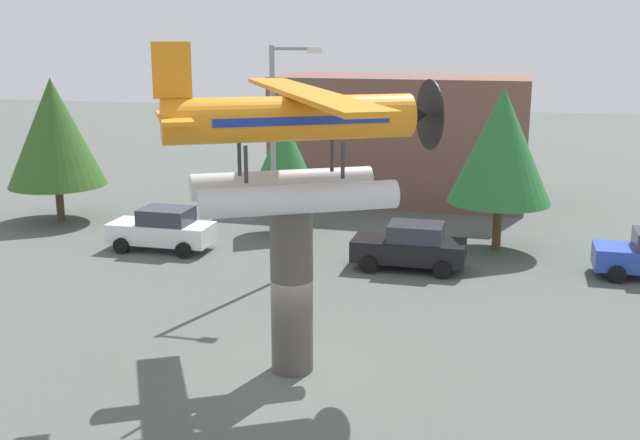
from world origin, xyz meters
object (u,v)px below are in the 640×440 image
at_px(floatplane_monument, 296,138).
at_px(streetlight_primary, 279,150).
at_px(display_pedestal, 292,289).
at_px(car_mid_black, 410,246).
at_px(tree_center_back, 502,146).
at_px(tree_west, 54,132).
at_px(car_near_white, 163,229).
at_px(storefront_building, 401,138).
at_px(tree_east, 284,154).

height_order(floatplane_monument, streetlight_primary, floatplane_monument).
xyz_separation_m(display_pedestal, streetlight_primary, (-2.43, 6.86, 2.53)).
bearing_deg(car_mid_black, display_pedestal, 79.16).
distance_m(display_pedestal, tree_center_back, 14.06).
relative_size(tree_west, tree_center_back, 1.01).
xyz_separation_m(floatplane_monument, car_mid_black, (1.72, 9.53, -5.27)).
height_order(display_pedestal, car_near_white, display_pedestal).
bearing_deg(streetlight_primary, car_near_white, 153.85).
relative_size(storefront_building, tree_east, 2.51).
relative_size(streetlight_primary, tree_west, 1.24).
relative_size(car_near_white, storefront_building, 0.33).
distance_m(streetlight_primary, storefront_building, 15.35).
height_order(car_near_white, tree_center_back, tree_center_back).
height_order(display_pedestal, tree_center_back, tree_center_back).
bearing_deg(tree_center_back, streetlight_primary, -139.99).
height_order(display_pedestal, floatplane_monument, floatplane_monument).
bearing_deg(floatplane_monument, streetlight_primary, 81.81).
relative_size(car_near_white, car_mid_black, 1.00).
distance_m(streetlight_primary, tree_east, 7.09).
relative_size(display_pedestal, storefront_building, 0.35).
bearing_deg(tree_west, tree_east, 2.21).
bearing_deg(tree_center_back, car_near_white, -166.04).
distance_m(car_near_white, tree_center_back, 14.01).
bearing_deg(car_near_white, display_pedestal, 130.39).
relative_size(car_near_white, tree_west, 0.63).
relative_size(floatplane_monument, streetlight_primary, 1.17).
distance_m(car_near_white, tree_east, 6.16).
bearing_deg(display_pedestal, floatplane_monument, 28.69).
bearing_deg(storefront_building, tree_center_back, -59.50).
xyz_separation_m(display_pedestal, car_near_white, (-8.29, 9.74, -1.36)).
height_order(streetlight_primary, tree_west, streetlight_primary).
xyz_separation_m(car_near_white, tree_east, (4.03, 3.85, 2.62)).
bearing_deg(tree_west, floatplane_monument, -40.67).
distance_m(display_pedestal, tree_east, 14.30).
distance_m(car_near_white, streetlight_primary, 7.60).
relative_size(car_mid_black, tree_east, 0.82).
height_order(display_pedestal, tree_east, tree_east).
bearing_deg(streetlight_primary, car_mid_black, 32.60).
bearing_deg(display_pedestal, car_near_white, 130.39).
bearing_deg(streetlight_primary, floatplane_monument, -69.50).
bearing_deg(tree_west, display_pedestal, -41.02).
xyz_separation_m(car_near_white, car_mid_black, (10.12, -0.15, 0.00)).
xyz_separation_m(car_mid_black, streetlight_primary, (-4.26, -2.73, 3.88)).
bearing_deg(tree_east, display_pedestal, -72.62).
bearing_deg(floatplane_monument, car_mid_black, 51.07).
height_order(car_mid_black, tree_west, tree_west).
height_order(streetlight_primary, tree_east, streetlight_primary).
relative_size(tree_west, tree_east, 1.30).
bearing_deg(tree_west, storefront_building, 30.88).
bearing_deg(car_mid_black, streetlight_primary, 32.60).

